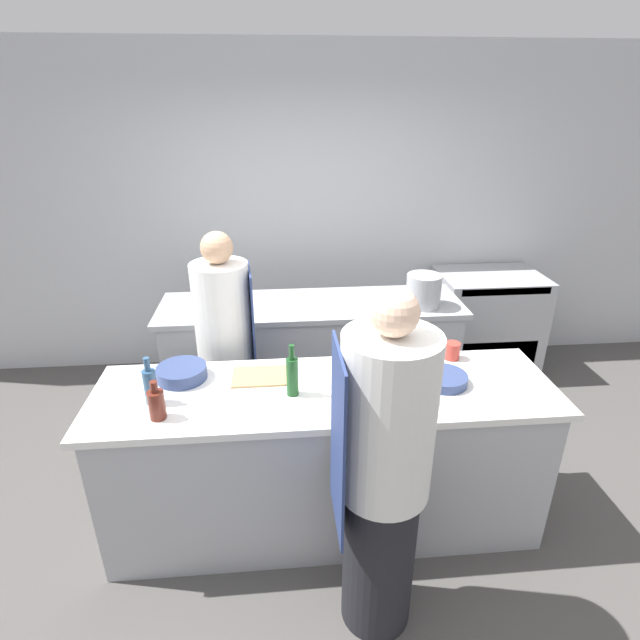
{
  "coord_description": "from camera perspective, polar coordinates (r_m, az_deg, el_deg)",
  "views": [
    {
      "loc": [
        -0.24,
        -2.29,
        2.37
      ],
      "look_at": [
        0.0,
        0.35,
        1.18
      ],
      "focal_mm": 28.0,
      "sensor_mm": 36.0,
      "label": 1
    }
  ],
  "objects": [
    {
      "name": "stockpot",
      "position": [
        3.79,
        11.74,
        3.31
      ],
      "size": [
        0.26,
        0.26,
        0.24
      ],
      "color": "#A8AAAF",
      "rests_on": "pass_counter"
    },
    {
      "name": "wall_back",
      "position": [
        4.53,
        -2.05,
        11.83
      ],
      "size": [
        8.0,
        0.06,
        2.8
      ],
      "color": "silver",
      "rests_on": "ground_plane"
    },
    {
      "name": "bottle_cooking_oil",
      "position": [
        2.57,
        -18.18,
        -9.08
      ],
      "size": [
        0.08,
        0.08,
        0.21
      ],
      "color": "#5B2319",
      "rests_on": "prep_counter"
    },
    {
      "name": "cutting_board",
      "position": [
        2.84,
        -6.7,
        -6.4
      ],
      "size": [
        0.33,
        0.22,
        0.01
      ],
      "color": "tan",
      "rests_on": "prep_counter"
    },
    {
      "name": "bottle_wine",
      "position": [
        2.69,
        -18.83,
        -7.07
      ],
      "size": [
        0.07,
        0.07,
        0.26
      ],
      "color": "#2D5175",
      "rests_on": "prep_counter"
    },
    {
      "name": "cup",
      "position": [
        3.09,
        14.87,
        -3.41
      ],
      "size": [
        0.09,
        0.09,
        0.1
      ],
      "color": "#B2382D",
      "rests_on": "prep_counter"
    },
    {
      "name": "chef_at_prep_near",
      "position": [
        2.28,
        7.19,
        -17.31
      ],
      "size": [
        0.41,
        0.4,
        1.74
      ],
      "rotation": [
        0.0,
        0.0,
        1.58
      ],
      "color": "black",
      "rests_on": "ground_plane"
    },
    {
      "name": "chef_at_stove",
      "position": [
        3.35,
        -10.63,
        -3.86
      ],
      "size": [
        0.39,
        0.37,
        1.64
      ],
      "rotation": [
        0.0,
        0.0,
        -1.48
      ],
      "color": "black",
      "rests_on": "ground_plane"
    },
    {
      "name": "bowl_ceramic_blue",
      "position": [
        2.83,
        13.94,
        -6.57
      ],
      "size": [
        0.26,
        0.26,
        0.05
      ],
      "color": "navy",
      "rests_on": "prep_counter"
    },
    {
      "name": "bottle_vinegar",
      "position": [
        2.75,
        5.16,
        -5.61
      ],
      "size": [
        0.07,
        0.07,
        0.21
      ],
      "color": "#B2A84C",
      "rests_on": "prep_counter"
    },
    {
      "name": "pass_counter",
      "position": [
        4.0,
        -0.95,
        -4.21
      ],
      "size": [
        2.31,
        0.66,
        0.93
      ],
      "color": "#A8AAAF",
      "rests_on": "ground_plane"
    },
    {
      "name": "prep_counter",
      "position": [
        2.99,
        0.62,
        -15.38
      ],
      "size": [
        2.5,
        0.72,
        0.93
      ],
      "color": "#A8AAAF",
      "rests_on": "ground_plane"
    },
    {
      "name": "bottle_olive_oil",
      "position": [
        2.62,
        -3.18,
        -6.32
      ],
      "size": [
        0.06,
        0.06,
        0.29
      ],
      "color": "#19471E",
      "rests_on": "prep_counter"
    },
    {
      "name": "ground_plane",
      "position": [
        3.3,
        0.58,
        -21.61
      ],
      "size": [
        16.0,
        16.0,
        0.0
      ],
      "primitive_type": "plane",
      "color": "#4C4947"
    },
    {
      "name": "bowl_mixing_large",
      "position": [
        2.65,
        9.91,
        -8.21
      ],
      "size": [
        0.25,
        0.25,
        0.08
      ],
      "color": "white",
      "rests_on": "prep_counter"
    },
    {
      "name": "bowl_prep_small",
      "position": [
        2.89,
        -15.52,
        -5.82
      ],
      "size": [
        0.28,
        0.28,
        0.07
      ],
      "color": "navy",
      "rests_on": "prep_counter"
    },
    {
      "name": "oven_range",
      "position": [
        4.86,
        18.32,
        -0.24
      ],
      "size": [
        0.9,
        0.65,
        0.93
      ],
      "color": "#A8AAAF",
      "rests_on": "ground_plane"
    }
  ]
}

